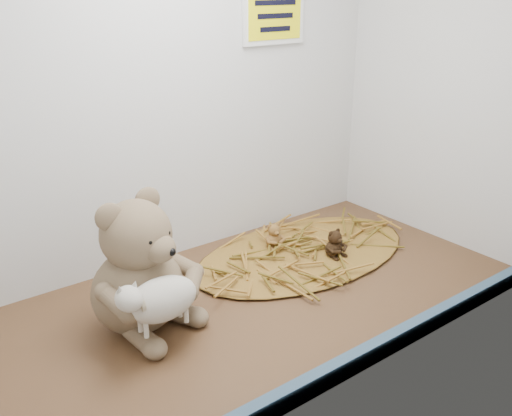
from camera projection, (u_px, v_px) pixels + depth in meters
alcove_shell at (218, 81)px, 109.25cm from camera, size 120.40×60.20×90.40cm
front_rail at (348, 365)px, 97.30cm from camera, size 119.28×2.20×3.60cm
straw_bed at (303, 252)px, 140.52cm from camera, size 59.80×34.73×1.16cm
main_teddy at (136, 263)px, 106.83cm from camera, size 28.45×29.18×27.16cm
toy_lamb at (162, 299)px, 100.81cm from camera, size 17.48×10.67×11.29cm
mini_teddy_tan at (274, 234)px, 141.56cm from camera, size 6.12×6.34×6.32cm
mini_teddy_brown at (334, 242)px, 136.59cm from camera, size 5.87×6.16×6.89cm
wall_sign at (274, 16)px, 137.49cm from camera, size 16.00×1.20×11.00cm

